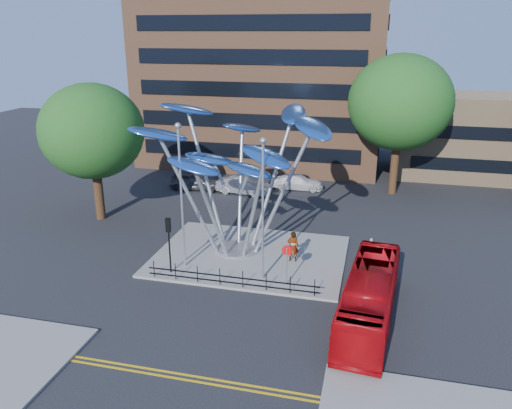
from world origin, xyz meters
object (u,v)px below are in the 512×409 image
(parked_car_left, at_px, (197,181))
(parked_car_right, at_px, (298,182))
(street_lamp_left, at_px, (181,184))
(parked_car_mid, at_px, (243,185))
(tree_left, at_px, (92,132))
(street_lamp_right, at_px, (263,198))
(leaf_sculpture, at_px, (236,149))
(pedestrian, at_px, (293,246))
(tree_right, at_px, (400,103))
(traffic_light_island, at_px, (169,234))
(red_bus, at_px, (370,297))
(no_entry_sign_island, at_px, (287,258))

(parked_car_left, xyz_separation_m, parked_car_right, (9.00, 2.31, -0.15))
(street_lamp_left, relative_size, parked_car_right, 1.91)
(parked_car_right, bearing_deg, parked_car_mid, 116.98)
(street_lamp_left, distance_m, parked_car_mid, 15.80)
(tree_left, distance_m, street_lamp_right, 16.19)
(parked_car_right, bearing_deg, leaf_sculpture, 170.70)
(pedestrian, height_order, parked_car_mid, pedestrian)
(pedestrian, relative_size, parked_car_left, 0.41)
(tree_right, xyz_separation_m, traffic_light_island, (-13.00, -19.50, -5.42))
(tree_right, height_order, parked_car_mid, tree_right)
(red_bus, bearing_deg, tree_right, 91.41)
(street_lamp_left, height_order, parked_car_right, street_lamp_left)
(street_lamp_right, relative_size, pedestrian, 4.22)
(parked_car_mid, bearing_deg, pedestrian, -146.33)
(tree_left, relative_size, leaf_sculpture, 0.81)
(traffic_light_island, bearing_deg, street_lamp_left, 63.43)
(red_bus, bearing_deg, street_lamp_left, 168.32)
(parked_car_mid, bearing_deg, parked_car_right, -54.10)
(street_lamp_left, relative_size, parked_car_left, 1.82)
(tree_right, bearing_deg, parked_car_left, -169.83)
(tree_right, height_order, parked_car_left, tree_right)
(parked_car_mid, bearing_deg, no_entry_sign_island, -150.62)
(tree_left, bearing_deg, parked_car_left, 62.58)
(street_lamp_left, xyz_separation_m, no_entry_sign_island, (6.50, -0.98, -3.54))
(no_entry_sign_island, height_order, parked_car_right, no_entry_sign_island)
(traffic_light_island, relative_size, no_entry_sign_island, 1.40)
(street_lamp_left, bearing_deg, traffic_light_island, -116.57)
(parked_car_left, bearing_deg, street_lamp_left, -165.61)
(no_entry_sign_island, bearing_deg, parked_car_right, 97.31)
(street_lamp_left, bearing_deg, no_entry_sign_island, -8.61)
(traffic_light_island, relative_size, parked_car_left, 0.71)
(traffic_light_island, xyz_separation_m, parked_car_mid, (0.11, 16.12, -1.83))
(pedestrian, distance_m, parked_car_right, 15.60)
(parked_car_mid, relative_size, parked_car_right, 1.03)
(tree_right, bearing_deg, no_entry_sign_island, -107.12)
(parked_car_mid, bearing_deg, red_bus, -141.89)
(tree_left, relative_size, street_lamp_right, 1.24)
(pedestrian, distance_m, parked_car_left, 17.26)
(leaf_sculpture, bearing_deg, street_lamp_right, -55.09)
(street_lamp_left, relative_size, street_lamp_right, 1.06)
(pedestrian, xyz_separation_m, parked_car_right, (-2.19, 15.44, -0.46))
(traffic_light_island, bearing_deg, parked_car_left, 105.02)
(red_bus, bearing_deg, parked_car_right, 113.48)
(leaf_sculpture, height_order, parked_car_left, leaf_sculpture)
(tree_right, relative_size, street_lamp_right, 1.46)
(tree_left, distance_m, pedestrian, 17.31)
(leaf_sculpture, height_order, traffic_light_island, leaf_sculpture)
(no_entry_sign_island, height_order, parked_car_mid, no_entry_sign_island)
(tree_left, height_order, no_entry_sign_island, tree_left)
(parked_car_right, bearing_deg, no_entry_sign_island, -175.40)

